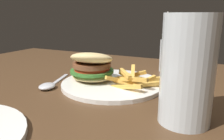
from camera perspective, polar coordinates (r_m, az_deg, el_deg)
The scene contains 4 objects.
meal_plate_near at distance 0.58m, azimuth -2.29°, elevation -1.29°, with size 0.27×0.27×0.10m.
beer_glass at distance 0.38m, azimuth 19.02°, elevation -0.81°, with size 0.09×0.09×0.19m.
juice_glass at distance 0.74m, azimuth 15.11°, elevation 3.23°, with size 0.07×0.07×0.19m.
spoon at distance 0.58m, azimuth -16.23°, elevation -3.88°, with size 0.07×0.16×0.01m.
Camera 1 is at (-0.30, 0.34, 0.90)m, focal length 35.00 mm.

